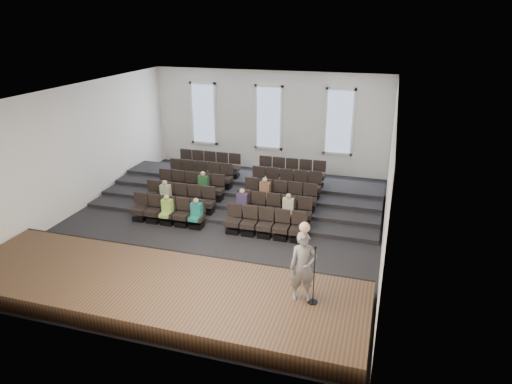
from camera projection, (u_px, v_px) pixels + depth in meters
The scene contains 14 objects.
ground at pixel (221, 224), 17.49m from camera, with size 14.00×14.00×0.00m, color black.
ceiling at pixel (217, 92), 15.68m from camera, with size 12.00×14.00×0.02m, color white.
wall_back at pixel (269, 121), 22.86m from camera, with size 12.00×0.04×5.00m, color white.
wall_front at pixel (108, 250), 10.32m from camera, with size 12.00×0.04×5.00m, color white.
wall_left at pixel (78, 148), 18.19m from camera, with size 0.04×14.00×5.00m, color white.
wall_right at pixel (390, 177), 14.98m from camera, with size 0.04×14.00×5.00m, color white.
stage at pixel (156, 289), 12.85m from camera, with size 11.80×3.60×0.50m, color #4C3720.
stage_lip at pixel (183, 259), 14.43m from camera, with size 11.80×0.06×0.52m, color black.
risers at pixel (246, 190), 20.25m from camera, with size 11.80×4.80×0.60m.
seating_rows at pixel (234, 193), 18.62m from camera, with size 6.80×4.70×1.67m.
windows at pixel (269, 118), 22.73m from camera, with size 8.44×0.10×3.24m.
audience at pixel (218, 199), 17.67m from camera, with size 5.45×2.64×1.10m.
speaker at pixel (303, 267), 11.65m from camera, with size 0.70×0.46×1.91m, color slate.
mic_stand at pixel (313, 286), 11.66m from camera, with size 0.27×0.27×1.64m.
Camera 1 is at (5.84, -14.82, 7.45)m, focal length 32.00 mm.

